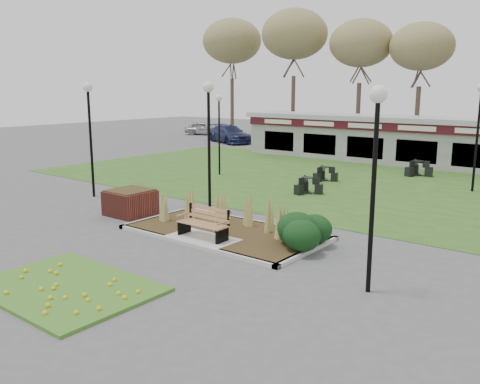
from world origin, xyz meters
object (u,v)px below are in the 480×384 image
Objects in this scene: lamp_post_mid_right at (209,118)px; bistro_set_a at (307,188)px; car_blue at (229,134)px; lamp_post_far_right at (479,113)px; lamp_post_near_left at (89,114)px; brick_planter at (130,202)px; bistro_set_c at (324,176)px; car_black at (288,134)px; food_pavilion at (425,141)px; bistro_set_b at (417,171)px; lamp_post_near_right at (376,144)px; park_bench at (205,222)px; car_silver at (204,128)px; lamp_post_far_left at (219,117)px.

lamp_post_mid_right is 3.70× the size of bistro_set_a.
lamp_post_far_right is at bearing -88.90° from car_blue.
brick_planter is at bearing -16.30° from lamp_post_near_left.
bistro_set_c is (-0.94, 3.24, -0.00)m from bistro_set_a.
lamp_post_near_left is 24.27m from car_black.
brick_planter is at bearing -103.06° from food_pavilion.
lamp_post_near_right is at bearing -74.22° from bistro_set_b.
lamp_post_mid_right is at bearing 129.38° from park_bench.
bistro_set_a reaches higher than bistro_set_c.
bistro_set_b is at bearing 86.42° from park_bench.
food_pavilion is at bearing 104.28° from bistro_set_b.
lamp_post_far_left is at bearing -156.80° from car_silver.
brick_planter reaches higher than bistro_set_a.
car_silver is (-25.35, 10.93, 0.37)m from bistro_set_b.
car_black is 5.04m from car_blue.
car_silver is 11.01m from car_black.
lamp_post_near_right is 16.58m from lamp_post_far_left.
lamp_post_far_right is (4.44, -6.56, 2.05)m from food_pavilion.
lamp_post_near_right is at bearing -6.14° from park_bench.
car_black reaches higher than brick_planter.
lamp_post_near_right is 32.33m from car_black.
car_black is (-17.87, 12.22, -2.78)m from lamp_post_far_right.
lamp_post_near_left reaches higher than park_bench.
car_blue is at bearing -142.90° from car_silver.
car_black is at bearing -32.03° from car_blue.
lamp_post_near_right is at bearing -153.44° from car_silver.
brick_planter is 0.31× the size of lamp_post_near_left.
car_blue is at bearing 138.66° from bistro_set_a.
car_silver is at bearing 134.27° from lamp_post_far_left.
food_pavilion is 21.17m from lamp_post_near_right.
lamp_post_near_left is 14.01m from lamp_post_near_right.
bistro_set_b reaches higher than bistro_set_c.
lamp_post_near_right is at bearing -37.47° from lamp_post_far_left.
car_black reaches higher than bistro_set_c.
bistro_set_a is at bearing -96.11° from food_pavilion.
park_bench is 1.13× the size of brick_planter.
car_black reaches higher than bistro_set_b.
lamp_post_far_right reaches higher than bistro_set_c.
bistro_set_c is at bearing 123.07° from lamp_post_near_right.
bistro_set_b is at bearing -75.72° from food_pavilion.
park_bench is at bearing 173.86° from lamp_post_near_right.
bistro_set_c is (5.35, 1.91, -2.87)m from lamp_post_far_left.
lamp_post_near_right is (5.63, -20.32, 1.94)m from food_pavilion.
food_pavilion is at bearing 105.49° from lamp_post_near_right.
lamp_post_mid_right reaches higher than brick_planter.
park_bench reaches higher than bistro_set_b.
food_pavilion is 5.06× the size of lamp_post_mid_right.
lamp_post_near_left is at bearing 169.90° from lamp_post_near_right.
brick_planter is at bearing -124.57° from car_blue.
car_silver is at bearing 137.63° from lamp_post_near_right.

